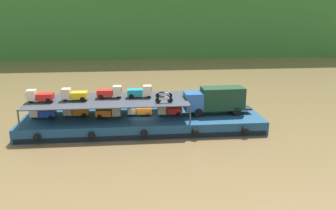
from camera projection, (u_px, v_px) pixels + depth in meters
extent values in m
plane|color=brown|center=(143.00, 128.00, 40.42)|extent=(400.00, 400.00, 0.00)
cube|color=navy|center=(143.00, 122.00, 40.22)|extent=(26.72, 7.67, 1.50)
cube|color=black|center=(144.00, 137.00, 36.63)|extent=(26.19, 0.06, 0.50)
sphere|color=black|center=(37.00, 137.00, 35.25)|extent=(0.73, 0.73, 0.73)
sphere|color=black|center=(91.00, 135.00, 35.78)|extent=(0.73, 0.73, 0.73)
sphere|color=black|center=(144.00, 133.00, 36.31)|extent=(0.73, 0.73, 0.73)
sphere|color=black|center=(195.00, 132.00, 36.84)|extent=(0.73, 0.73, 0.73)
sphere|color=black|center=(245.00, 130.00, 37.36)|extent=(0.73, 0.73, 0.73)
cube|color=#285BA3|center=(193.00, 101.00, 40.08)|extent=(2.07, 2.25, 2.00)
cube|color=#192833|center=(184.00, 98.00, 39.86)|extent=(0.12, 1.84, 0.60)
cube|color=#193823|center=(222.00, 98.00, 40.45)|extent=(4.87, 2.45, 2.50)
cube|color=black|center=(222.00, 109.00, 40.80)|extent=(6.84, 1.59, 0.20)
cylinder|color=black|center=(195.00, 108.00, 41.39)|extent=(1.01, 0.31, 1.00)
cylinder|color=black|center=(198.00, 113.00, 39.46)|extent=(1.01, 0.31, 1.00)
cylinder|color=black|center=(231.00, 107.00, 41.96)|extent=(1.01, 0.31, 1.00)
cylinder|color=black|center=(237.00, 111.00, 40.03)|extent=(1.01, 0.31, 1.00)
cylinder|color=#383D47|center=(181.00, 99.00, 43.46)|extent=(0.16, 0.16, 2.00)
cylinder|color=#383D47|center=(190.00, 115.00, 37.03)|extent=(0.16, 0.16, 2.00)
cylinder|color=#383D47|center=(36.00, 103.00, 41.75)|extent=(0.16, 0.16, 2.00)
cylinder|color=#383D47|center=(19.00, 120.00, 35.31)|extent=(0.16, 0.16, 2.00)
cube|color=#383D47|center=(108.00, 100.00, 39.14)|extent=(17.52, 6.87, 0.10)
cube|color=#1E47B7|center=(48.00, 113.00, 39.01)|extent=(1.71, 1.21, 0.70)
cube|color=beige|center=(34.00, 111.00, 38.82)|extent=(0.90, 1.00, 1.10)
cube|color=#19232D|center=(30.00, 111.00, 38.75)|extent=(0.04, 0.85, 0.38)
cylinder|color=black|center=(34.00, 116.00, 38.95)|extent=(0.56, 0.14, 0.56)
cylinder|color=black|center=(53.00, 114.00, 39.65)|extent=(0.56, 0.14, 0.56)
cylinder|color=black|center=(51.00, 117.00, 38.63)|extent=(0.56, 0.14, 0.56)
cube|color=orange|center=(81.00, 111.00, 39.66)|extent=(1.73, 1.24, 0.70)
cube|color=beige|center=(68.00, 110.00, 39.43)|extent=(0.93, 1.02, 1.10)
cube|color=#19232D|center=(63.00, 109.00, 39.34)|extent=(0.06, 0.85, 0.38)
cylinder|color=black|center=(67.00, 115.00, 39.56)|extent=(0.56, 0.15, 0.56)
cylinder|color=black|center=(85.00, 113.00, 40.30)|extent=(0.56, 0.15, 0.56)
cylinder|color=black|center=(84.00, 115.00, 39.29)|extent=(0.56, 0.15, 0.56)
cube|color=orange|center=(104.00, 112.00, 39.13)|extent=(1.73, 1.25, 0.70)
cube|color=#C6B793|center=(116.00, 110.00, 39.18)|extent=(0.93, 1.02, 1.10)
cube|color=#19232D|center=(121.00, 109.00, 39.18)|extent=(0.06, 0.85, 0.38)
cylinder|color=black|center=(118.00, 115.00, 39.33)|extent=(0.56, 0.16, 0.56)
cylinder|color=black|center=(100.00, 117.00, 38.68)|extent=(0.56, 0.16, 0.56)
cylinder|color=black|center=(101.00, 114.00, 39.70)|extent=(0.56, 0.16, 0.56)
cube|color=orange|center=(144.00, 110.00, 40.01)|extent=(1.74, 1.26, 0.70)
cube|color=#C6B793|center=(132.00, 109.00, 39.87)|extent=(0.93, 1.03, 1.10)
cube|color=#19232D|center=(127.00, 108.00, 39.81)|extent=(0.07, 0.85, 0.38)
cylinder|color=black|center=(130.00, 113.00, 40.00)|extent=(0.56, 0.16, 0.56)
cylinder|color=black|center=(148.00, 112.00, 40.64)|extent=(0.56, 0.16, 0.56)
cylinder|color=black|center=(148.00, 114.00, 39.62)|extent=(0.56, 0.16, 0.56)
cube|color=red|center=(174.00, 110.00, 40.03)|extent=(1.70, 1.20, 0.70)
cube|color=#C6B793|center=(162.00, 109.00, 39.84)|extent=(0.90, 1.00, 1.10)
cube|color=#19232D|center=(158.00, 108.00, 39.76)|extent=(0.04, 0.85, 0.38)
cylinder|color=black|center=(160.00, 113.00, 39.97)|extent=(0.56, 0.14, 0.56)
cylinder|color=black|center=(177.00, 112.00, 40.67)|extent=(0.56, 0.14, 0.56)
cylinder|color=black|center=(178.00, 114.00, 39.66)|extent=(0.56, 0.14, 0.56)
cube|color=red|center=(45.00, 97.00, 37.89)|extent=(1.71, 1.21, 0.70)
cube|color=beige|center=(32.00, 95.00, 37.71)|extent=(0.91, 1.01, 1.10)
cube|color=#19232D|center=(27.00, 94.00, 37.64)|extent=(0.05, 0.85, 0.38)
cylinder|color=black|center=(31.00, 100.00, 37.84)|extent=(0.56, 0.14, 0.56)
cylinder|color=black|center=(50.00, 98.00, 38.53)|extent=(0.56, 0.14, 0.56)
cylinder|color=black|center=(48.00, 101.00, 37.51)|extent=(0.56, 0.14, 0.56)
cube|color=gold|center=(79.00, 95.00, 38.52)|extent=(1.74, 1.26, 0.70)
cube|color=beige|center=(66.00, 94.00, 38.38)|extent=(0.94, 1.03, 1.10)
cube|color=#19232D|center=(62.00, 93.00, 38.32)|extent=(0.07, 0.85, 0.38)
cylinder|color=black|center=(65.00, 98.00, 38.52)|extent=(0.56, 0.16, 0.56)
cylinder|color=black|center=(84.00, 97.00, 39.15)|extent=(0.56, 0.16, 0.56)
cylinder|color=black|center=(83.00, 99.00, 38.13)|extent=(0.56, 0.16, 0.56)
cube|color=red|center=(105.00, 93.00, 39.61)|extent=(1.73, 1.24, 0.70)
cube|color=beige|center=(117.00, 91.00, 39.66)|extent=(0.93, 1.02, 1.10)
cube|color=#19232D|center=(122.00, 90.00, 39.67)|extent=(0.06, 0.85, 0.38)
cylinder|color=black|center=(119.00, 95.00, 39.82)|extent=(0.56, 0.15, 0.56)
cylinder|color=black|center=(101.00, 97.00, 39.17)|extent=(0.56, 0.15, 0.56)
cylinder|color=black|center=(102.00, 95.00, 40.19)|extent=(0.56, 0.15, 0.56)
cube|color=teal|center=(135.00, 92.00, 39.83)|extent=(1.73, 1.24, 0.70)
cube|color=beige|center=(147.00, 90.00, 39.88)|extent=(0.92, 1.02, 1.10)
cube|color=#19232D|center=(152.00, 89.00, 39.89)|extent=(0.06, 0.85, 0.38)
cylinder|color=black|center=(149.00, 95.00, 40.04)|extent=(0.56, 0.15, 0.56)
cylinder|color=black|center=(131.00, 96.00, 39.38)|extent=(0.56, 0.15, 0.56)
cylinder|color=black|center=(132.00, 94.00, 40.40)|extent=(0.56, 0.15, 0.56)
cylinder|color=black|center=(170.00, 100.00, 37.77)|extent=(0.60, 0.13, 0.60)
cylinder|color=black|center=(158.00, 101.00, 37.57)|extent=(0.60, 0.13, 0.60)
cube|color=#B7B7BC|center=(164.00, 98.00, 37.61)|extent=(1.11, 0.26, 0.28)
cube|color=black|center=(162.00, 97.00, 37.52)|extent=(0.61, 0.23, 0.12)
cylinder|color=#B2B2B7|center=(169.00, 95.00, 37.61)|extent=(0.07, 0.55, 0.04)
cylinder|color=black|center=(170.00, 96.00, 39.70)|extent=(0.60, 0.13, 0.60)
cylinder|color=black|center=(158.00, 96.00, 39.63)|extent=(0.60, 0.13, 0.60)
cube|color=#B7B7BC|center=(164.00, 94.00, 39.60)|extent=(1.11, 0.25, 0.28)
cube|color=black|center=(162.00, 92.00, 39.54)|extent=(0.61, 0.23, 0.12)
cylinder|color=#B2B2B7|center=(169.00, 91.00, 39.55)|extent=(0.07, 0.55, 0.04)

